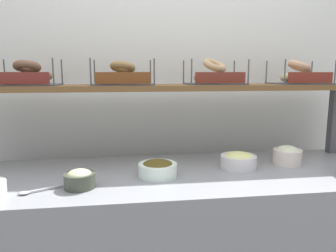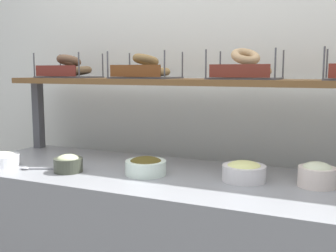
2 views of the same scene
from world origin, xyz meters
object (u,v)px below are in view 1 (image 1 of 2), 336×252
Objects in this scene: bowl_tuna_salad at (80,179)px; bagel_basket_plain at (299,76)px; bowl_egg_salad at (238,160)px; bagel_basket_everything at (123,77)px; bagel_basket_sesame at (214,76)px; bowl_chocolate_spread at (158,168)px; bowl_potato_salad at (287,155)px; serving_spoon_near_plate at (34,191)px; bagel_basket_cinnamon_raisin at (27,77)px.

bowl_tuna_salad is 1.37m from bagel_basket_plain.
bowl_tuna_salad is (-0.79, -0.18, -0.00)m from bowl_egg_salad.
bagel_basket_sesame is (0.52, 0.02, 0.01)m from bagel_basket_everything.
bowl_tuna_salad is (-0.35, -0.11, 0.00)m from bowl_chocolate_spread.
bowl_tuna_salad is 1.10m from bowl_potato_salad.
bowl_chocolate_spread is at bearing 14.42° from serving_spoon_near_plate.
bagel_basket_plain reaches higher than serving_spoon_near_plate.
bowl_potato_salad reaches higher than bowl_chocolate_spread.
bagel_basket_sesame reaches higher than bagel_basket_everything.
bowl_egg_salad reaches higher than bowl_chocolate_spread.
bowl_tuna_salad is 0.42× the size of bagel_basket_cinnamon_raisin.
bowl_potato_salad is 1.00m from bagel_basket_everything.
bowl_potato_salad is at bearing 11.18° from serving_spoon_near_plate.
bagel_basket_cinnamon_raisin is at bearing -178.94° from bagel_basket_sesame.
bagel_basket_plain is (1.04, -0.00, 0.00)m from bagel_basket_everything.
bagel_basket_cinnamon_raisin is 1.02× the size of bagel_basket_plain.
bowl_tuna_salad is at bearing 10.23° from serving_spoon_near_plate.
bagel_basket_plain is (0.88, 0.31, 0.44)m from bowl_chocolate_spread.
bagel_basket_cinnamon_raisin is at bearing 179.66° from bagel_basket_everything.
bagel_basket_plain is (1.41, 0.44, 0.47)m from serving_spoon_near_plate.
bowl_egg_salad is 1.40× the size of bowl_tuna_salad.
bowl_chocolate_spread is at bearing -160.80° from bagel_basket_plain.
bagel_basket_sesame is (0.72, 0.43, 0.44)m from bowl_tuna_salad.
bagel_basket_everything reaches higher than bowl_tuna_salad.
serving_spoon_near_plate is at bearing -165.58° from bowl_chocolate_spread.
bowl_potato_salad is at bearing -12.43° from bagel_basket_everything.
bagel_basket_cinnamon_raisin reaches higher than serving_spoon_near_plate.
bagel_basket_sesame is (1.02, 0.02, 0.00)m from bagel_basket_cinnamon_raisin.
bagel_basket_everything is at bearing 49.68° from serving_spoon_near_plate.
bagel_basket_plain is (1.23, 0.41, 0.44)m from bowl_tuna_salad.
bowl_chocolate_spread is (-0.44, -0.08, -0.00)m from bowl_egg_salad.
bagel_basket_plain is (0.15, 0.19, 0.43)m from bowl_potato_salad.
bagel_basket_cinnamon_raisin is at bearing 179.82° from bagel_basket_plain.
bowl_chocolate_spread is 0.74m from bowl_potato_salad.
bowl_tuna_salad is at bearing -167.06° from bowl_egg_salad.
bagel_basket_cinnamon_raisin is 0.95× the size of bagel_basket_everything.
bowl_egg_salad is 0.57× the size of bagel_basket_sesame.
bowl_egg_salad is 0.56× the size of bagel_basket_everything.
bagel_basket_cinnamon_raisin reaches higher than bowl_chocolate_spread.
bagel_basket_sesame is 0.51m from bagel_basket_plain.
bowl_chocolate_spread is 0.57× the size of bagel_basket_sesame.
bowl_tuna_salad is at bearing -115.33° from bagel_basket_everything.
bagel_basket_everything reaches higher than bowl_potato_salad.
bagel_basket_sesame is (0.37, 0.33, 0.44)m from bowl_chocolate_spread.
bowl_egg_salad is 1.00m from serving_spoon_near_plate.
bagel_basket_plain reaches higher than bagel_basket_cinnamon_raisin.
bagel_basket_sesame is (-0.36, 0.22, 0.43)m from bowl_potato_salad.
bowl_egg_salad is 0.60× the size of bagel_basket_plain.
bowl_chocolate_spread is 0.66m from bagel_basket_sesame.
bagel_basket_cinnamon_raisin is at bearing 154.71° from bowl_chocolate_spread.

